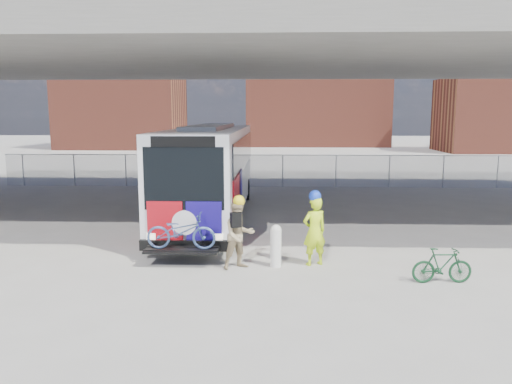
{
  "coord_description": "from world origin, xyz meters",
  "views": [
    {
      "loc": [
        0.5,
        -16.15,
        4.1
      ],
      "look_at": [
        -0.08,
        -0.16,
        1.6
      ],
      "focal_mm": 35.0,
      "sensor_mm": 36.0,
      "label": 1
    }
  ],
  "objects_px": {
    "bike_parked": "(442,266)",
    "bollard": "(276,244)",
    "cyclist_tan": "(239,234)",
    "cyclist_hivis": "(314,229)",
    "bus": "(211,165)"
  },
  "relations": [
    {
      "from": "bollard",
      "to": "cyclist_hivis",
      "type": "height_order",
      "value": "cyclist_hivis"
    },
    {
      "from": "cyclist_hivis",
      "to": "cyclist_tan",
      "type": "xyz_separation_m",
      "value": [
        -2.03,
        -0.39,
        -0.06
      ]
    },
    {
      "from": "bike_parked",
      "to": "bollard",
      "type": "bearing_deg",
      "value": 70.19
    },
    {
      "from": "bollard",
      "to": "cyclist_hivis",
      "type": "distance_m",
      "value": 1.13
    },
    {
      "from": "bollard",
      "to": "cyclist_tan",
      "type": "bearing_deg",
      "value": -169.01
    },
    {
      "from": "cyclist_tan",
      "to": "bike_parked",
      "type": "xyz_separation_m",
      "value": [
        5.04,
        -1.01,
        -0.5
      ]
    },
    {
      "from": "cyclist_tan",
      "to": "bus",
      "type": "bearing_deg",
      "value": 74.39
    },
    {
      "from": "cyclist_hivis",
      "to": "bike_parked",
      "type": "xyz_separation_m",
      "value": [
        3.01,
        -1.4,
        -0.56
      ]
    },
    {
      "from": "bollard",
      "to": "bike_parked",
      "type": "distance_m",
      "value": 4.24
    },
    {
      "from": "bus",
      "to": "bollard",
      "type": "distance_m",
      "value": 7.15
    },
    {
      "from": "cyclist_hivis",
      "to": "bike_parked",
      "type": "relative_size",
      "value": 1.41
    },
    {
      "from": "bus",
      "to": "bike_parked",
      "type": "height_order",
      "value": "bus"
    },
    {
      "from": "bus",
      "to": "cyclist_hivis",
      "type": "xyz_separation_m",
      "value": [
        3.61,
        -6.31,
        -1.1
      ]
    },
    {
      "from": "bus",
      "to": "cyclist_tan",
      "type": "distance_m",
      "value": 6.98
    },
    {
      "from": "bike_parked",
      "to": "cyclist_tan",
      "type": "bearing_deg",
      "value": 75.34
    }
  ]
}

